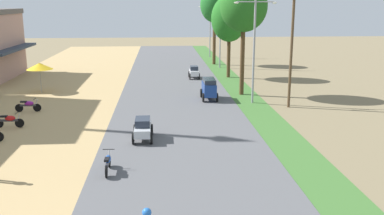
{
  "coord_description": "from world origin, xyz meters",
  "views": [
    {
      "loc": [
        -1.2,
        -6.74,
        7.57
      ],
      "look_at": [
        0.7,
        19.0,
        1.3
      ],
      "focal_mm": 40.67,
      "sensor_mm": 36.0,
      "label": 1
    }
  ],
  "objects_px": {
    "parked_motorbike_fourth": "(9,120)",
    "vendor_umbrella": "(40,66)",
    "median_tree_second": "(229,19)",
    "streetlamp_far": "(210,27)",
    "parked_motorbike_fifth": "(28,105)",
    "car_sedan_silver": "(143,128)",
    "streetlamp_mid": "(220,26)",
    "utility_pole_near": "(292,47)",
    "car_hatchback_white": "(194,72)",
    "median_tree_third": "(215,5)",
    "car_van_blue": "(209,88)",
    "median_tree_nearest": "(244,7)",
    "streetlamp_near": "(254,45)",
    "motorbike_ahead_second": "(108,162)"
  },
  "relations": [
    {
      "from": "median_tree_nearest",
      "to": "median_tree_second",
      "type": "xyz_separation_m",
      "value": [
        0.23,
        8.55,
        -1.26
      ]
    },
    {
      "from": "parked_motorbike_fourth",
      "to": "vendor_umbrella",
      "type": "xyz_separation_m",
      "value": [
        -0.89,
        10.9,
        1.75
      ]
    },
    {
      "from": "parked_motorbike_fourth",
      "to": "median_tree_second",
      "type": "xyz_separation_m",
      "value": [
        16.25,
        17.31,
        5.39
      ]
    },
    {
      "from": "vendor_umbrella",
      "to": "car_hatchback_white",
      "type": "distance_m",
      "value": 14.9
    },
    {
      "from": "parked_motorbike_fifth",
      "to": "utility_pole_near",
      "type": "relative_size",
      "value": 0.21
    },
    {
      "from": "median_tree_third",
      "to": "car_van_blue",
      "type": "relative_size",
      "value": 3.89
    },
    {
      "from": "utility_pole_near",
      "to": "car_hatchback_white",
      "type": "distance_m",
      "value": 14.44
    },
    {
      "from": "parked_motorbike_fifth",
      "to": "car_hatchback_white",
      "type": "relative_size",
      "value": 0.9
    },
    {
      "from": "parked_motorbike_fourth",
      "to": "streetlamp_far",
      "type": "height_order",
      "value": "streetlamp_far"
    },
    {
      "from": "parked_motorbike_fourth",
      "to": "utility_pole_near",
      "type": "distance_m",
      "value": 19.58
    },
    {
      "from": "median_tree_nearest",
      "to": "median_tree_second",
      "type": "height_order",
      "value": "median_tree_nearest"
    },
    {
      "from": "parked_motorbike_fourth",
      "to": "streetlamp_far",
      "type": "bearing_deg",
      "value": 64.68
    },
    {
      "from": "median_tree_second",
      "to": "car_sedan_silver",
      "type": "bearing_deg",
      "value": -111.49
    },
    {
      "from": "car_sedan_silver",
      "to": "median_tree_second",
      "type": "bearing_deg",
      "value": 68.51
    },
    {
      "from": "parked_motorbike_fifth",
      "to": "vendor_umbrella",
      "type": "xyz_separation_m",
      "value": [
        -0.89,
        6.89,
        1.75
      ]
    },
    {
      "from": "streetlamp_far",
      "to": "motorbike_ahead_second",
      "type": "distance_m",
      "value": 43.36
    },
    {
      "from": "streetlamp_near",
      "to": "car_sedan_silver",
      "type": "height_order",
      "value": "streetlamp_near"
    },
    {
      "from": "streetlamp_far",
      "to": "parked_motorbike_fifth",
      "type": "bearing_deg",
      "value": -118.18
    },
    {
      "from": "streetlamp_mid",
      "to": "car_hatchback_white",
      "type": "distance_m",
      "value": 9.09
    },
    {
      "from": "parked_motorbike_fifth",
      "to": "median_tree_third",
      "type": "bearing_deg",
      "value": 55.22
    },
    {
      "from": "streetlamp_near",
      "to": "streetlamp_mid",
      "type": "relative_size",
      "value": 0.91
    },
    {
      "from": "parked_motorbike_fifth",
      "to": "median_tree_nearest",
      "type": "height_order",
      "value": "median_tree_nearest"
    },
    {
      "from": "median_tree_nearest",
      "to": "streetlamp_far",
      "type": "xyz_separation_m",
      "value": [
        0.26,
        25.65,
        -2.99
      ]
    },
    {
      "from": "parked_motorbike_fourth",
      "to": "parked_motorbike_fifth",
      "type": "height_order",
      "value": "same"
    },
    {
      "from": "streetlamp_mid",
      "to": "utility_pole_near",
      "type": "xyz_separation_m",
      "value": [
        2.43,
        -19.84,
        -0.42
      ]
    },
    {
      "from": "parked_motorbike_fifth",
      "to": "median_tree_nearest",
      "type": "distance_m",
      "value": 17.99
    },
    {
      "from": "car_van_blue",
      "to": "streetlamp_near",
      "type": "bearing_deg",
      "value": -22.17
    },
    {
      "from": "parked_motorbike_fourth",
      "to": "car_van_blue",
      "type": "height_order",
      "value": "car_van_blue"
    },
    {
      "from": "median_tree_nearest",
      "to": "car_sedan_silver",
      "type": "distance_m",
      "value": 15.51
    },
    {
      "from": "streetlamp_far",
      "to": "car_sedan_silver",
      "type": "bearing_deg",
      "value": -102.12
    },
    {
      "from": "streetlamp_near",
      "to": "parked_motorbike_fifth",
      "type": "bearing_deg",
      "value": -174.35
    },
    {
      "from": "median_tree_second",
      "to": "streetlamp_far",
      "type": "bearing_deg",
      "value": 89.89
    },
    {
      "from": "median_tree_nearest",
      "to": "car_van_blue",
      "type": "distance_m",
      "value": 7.08
    },
    {
      "from": "car_van_blue",
      "to": "parked_motorbike_fifth",
      "type": "bearing_deg",
      "value": -167.45
    },
    {
      "from": "median_tree_third",
      "to": "streetlamp_far",
      "type": "height_order",
      "value": "median_tree_third"
    },
    {
      "from": "parked_motorbike_fifth",
      "to": "car_sedan_silver",
      "type": "height_order",
      "value": "car_sedan_silver"
    },
    {
      "from": "parked_motorbike_fifth",
      "to": "utility_pole_near",
      "type": "height_order",
      "value": "utility_pole_near"
    },
    {
      "from": "vendor_umbrella",
      "to": "median_tree_third",
      "type": "xyz_separation_m",
      "value": [
        16.85,
        16.1,
        4.9
      ]
    },
    {
      "from": "streetlamp_mid",
      "to": "car_van_blue",
      "type": "height_order",
      "value": "streetlamp_mid"
    },
    {
      "from": "streetlamp_near",
      "to": "car_hatchback_white",
      "type": "distance_m",
      "value": 12.37
    },
    {
      "from": "median_tree_nearest",
      "to": "streetlamp_mid",
      "type": "bearing_deg",
      "value": 89.03
    },
    {
      "from": "vendor_umbrella",
      "to": "streetlamp_near",
      "type": "bearing_deg",
      "value": -17.09
    },
    {
      "from": "median_tree_nearest",
      "to": "car_van_blue",
      "type": "bearing_deg",
      "value": -147.97
    },
    {
      "from": "parked_motorbike_fourth",
      "to": "vendor_umbrella",
      "type": "bearing_deg",
      "value": 94.68
    },
    {
      "from": "parked_motorbike_fifth",
      "to": "car_van_blue",
      "type": "height_order",
      "value": "car_van_blue"
    },
    {
      "from": "vendor_umbrella",
      "to": "car_hatchback_white",
      "type": "bearing_deg",
      "value": 23.66
    },
    {
      "from": "median_tree_nearest",
      "to": "median_tree_second",
      "type": "relative_size",
      "value": 1.12
    },
    {
      "from": "median_tree_third",
      "to": "car_van_blue",
      "type": "distance_m",
      "value": 21.2
    },
    {
      "from": "vendor_umbrella",
      "to": "car_sedan_silver",
      "type": "bearing_deg",
      "value": -56.67
    },
    {
      "from": "vendor_umbrella",
      "to": "car_sedan_silver",
      "type": "xyz_separation_m",
      "value": [
        9.14,
        -13.9,
        -1.57
      ]
    }
  ]
}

